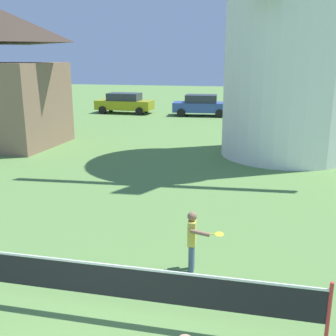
{
  "coord_description": "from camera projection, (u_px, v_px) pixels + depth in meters",
  "views": [
    {
      "loc": [
        2.23,
        -3.39,
        4.24
      ],
      "look_at": [
        0.5,
        4.3,
        2.12
      ],
      "focal_mm": 43.97,
      "sensor_mm": 36.0,
      "label": 1
    }
  ],
  "objects": [
    {
      "name": "parked_car_mustard",
      "position": [
        124.0,
        103.0,
        32.1
      ],
      "size": [
        4.48,
        2.01,
        1.56
      ],
      "color": "#999919",
      "rests_on": "ground_plane"
    },
    {
      "name": "parked_car_blue",
      "position": [
        201.0,
        105.0,
        30.67
      ],
      "size": [
        4.26,
        2.16,
        1.56
      ],
      "color": "#334C99",
      "rests_on": "ground_plane"
    },
    {
      "name": "parked_car_green",
      "position": [
        280.0,
        107.0,
        29.58
      ],
      "size": [
        4.18,
        1.91,
        1.56
      ],
      "color": "#1E6638",
      "rests_on": "ground_plane"
    },
    {
      "name": "tennis_net",
      "position": [
        141.0,
        285.0,
        6.65
      ],
      "size": [
        5.83,
        0.06,
        1.1
      ],
      "color": "red",
      "rests_on": "ground_plane"
    },
    {
      "name": "player_far",
      "position": [
        193.0,
        238.0,
        8.28
      ],
      "size": [
        0.75,
        0.47,
        1.28
      ],
      "color": "slate",
      "rests_on": "ground_plane"
    }
  ]
}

